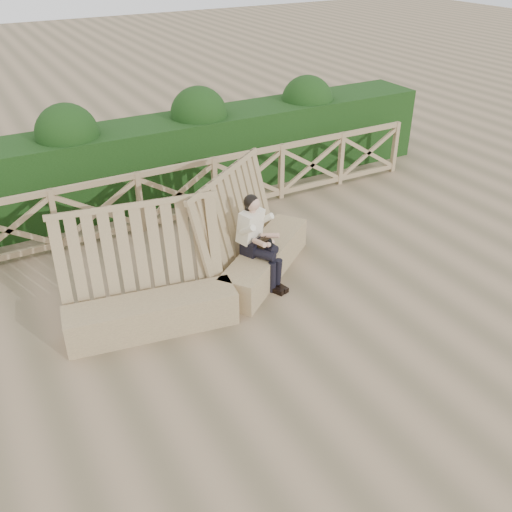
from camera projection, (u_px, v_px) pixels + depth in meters
ground at (280, 323)px, 7.77m from camera, size 60.00×60.00×0.00m
bench at (209, 274)px, 8.10m from camera, size 4.19×1.99×1.61m
woman at (257, 237)px, 8.29m from camera, size 0.56×0.86×1.40m
guardrail at (178, 194)px, 10.12m from camera, size 10.10×0.09×1.10m
hedge at (153, 162)px, 10.93m from camera, size 12.00×1.20×1.50m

